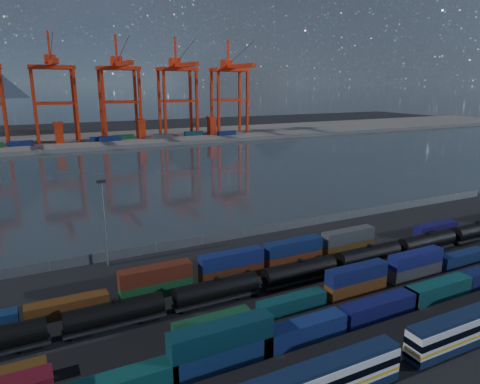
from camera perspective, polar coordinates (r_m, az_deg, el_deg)
name	(u,v)px	position (r m, az deg, el deg)	size (l,w,h in m)	color
ground	(320,290)	(74.41, 10.67, -12.66)	(700.00, 700.00, 0.00)	black
harbor_water	(152,174)	(165.90, -11.69, 2.37)	(700.00, 700.00, 0.00)	#29343C
far_quay	(104,140)	(267.39, -17.67, 6.65)	(700.00, 70.00, 2.00)	#514F4C
distant_mountains	(47,26)	(1666.00, -24.33, 19.53)	(2470.00, 1100.00, 520.00)	#1E2630
passenger_train	(474,326)	(66.56, 28.69, -15.39)	(74.54, 2.78, 4.77)	silver
container_row_south	(349,312)	(64.25, 14.31, -15.29)	(141.24, 2.65, 5.65)	#414346
container_row_mid	(319,294)	(69.36, 10.49, -13.25)	(140.51, 2.28, 4.86)	#484A4E
container_row_north	(255,263)	(77.85, 1.98, -9.47)	(141.00, 2.38, 5.08)	#101351
tanker_string	(336,263)	(79.50, 12.63, -9.21)	(122.60, 3.03, 4.34)	black
waterfront_fence	(244,233)	(95.80, 0.54, -5.49)	(160.12, 0.12, 2.20)	#595B5E
yard_light_mast	(104,218)	(82.59, -17.67, -3.39)	(1.60, 0.40, 16.60)	slate
gantry_cranes	(87,77)	(257.83, -19.74, 14.28)	(198.23, 44.60, 60.39)	red
quay_containers	(88,140)	(251.30, -19.65, 6.57)	(172.58, 10.99, 2.60)	navy
straddle_carriers	(102,130)	(256.43, -17.98, 7.86)	(140.00, 7.00, 11.10)	red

